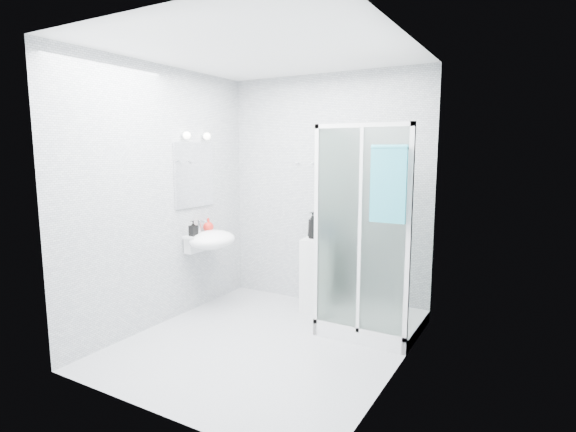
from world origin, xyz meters
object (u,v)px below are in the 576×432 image
Objects in this scene: shampoo_bottle_a at (313,225)px; soap_dispenser_black at (193,228)px; hand_towel at (388,182)px; storage_cabinet at (319,275)px; shampoo_bottle_b at (324,228)px; soap_dispenser_orange at (208,225)px; shower_enclosure at (364,286)px; wall_basin at (210,240)px.

shampoo_bottle_a is 1.29m from soap_dispenser_black.
hand_towel is at bearing 2.30° from soap_dispenser_black.
storage_cabinet is 0.53m from shampoo_bottle_b.
hand_towel is (0.96, -0.68, 1.10)m from storage_cabinet.
soap_dispenser_orange is (-1.07, -0.47, -0.02)m from shampoo_bottle_a.
soap_dispenser_black is (-1.74, -0.48, 0.50)m from shower_enclosure.
soap_dispenser_black is at bearing -177.70° from hand_towel.
wall_basin is at bearing -148.29° from shampoo_bottle_a.
hand_towel is 1.29m from shampoo_bottle_b.
soap_dispenser_black is (-2.08, -0.08, -0.56)m from hand_towel.
wall_basin is 3.68× the size of soap_dispenser_orange.
soap_dispenser_black is at bearing -145.62° from shampoo_bottle_b.
storage_cabinet is 1.35m from soap_dispenser_orange.
hand_towel is at bearing -2.44° from wall_basin.
wall_basin is 2.29× the size of shampoo_bottle_b.
shampoo_bottle_b is (0.05, 0.04, 0.53)m from storage_cabinet.
hand_towel reaches higher than storage_cabinet.
wall_basin is at bearing 62.55° from soap_dispenser_black.
soap_dispenser_orange is at bearing -173.61° from shower_enclosure.
shampoo_bottle_a is at bearing 23.70° from soap_dispenser_orange.
storage_cabinet is 1.61m from hand_towel.
shampoo_bottle_a is at bearing 158.75° from shower_enclosure.
soap_dispenser_black is (-0.09, -0.17, 0.15)m from wall_basin.
soap_dispenser_black is at bearing -143.95° from shampoo_bottle_a.
shower_enclosure is 0.82m from shampoo_bottle_b.
soap_dispenser_orange is 0.29m from soap_dispenser_black.
shampoo_bottle_a is 1.91× the size of soap_dispenser_orange.
hand_towel is at bearing -37.80° from shampoo_bottle_b.
shampoo_bottle_a is at bearing -162.71° from shampoo_bottle_b.
storage_cabinet is 1.46m from soap_dispenser_black.
shower_enclosure reaches higher than hand_towel.
shower_enclosure is at bearing -28.18° from shampoo_bottle_b.
storage_cabinet is at bearing 144.92° from hand_towel.
shampoo_bottle_a is at bearing 36.05° from soap_dispenser_black.
storage_cabinet is at bearing 34.21° from soap_dispenser_black.
shower_enclosure is 8.18× the size of shampoo_bottle_b.
shampoo_bottle_a is (-0.08, -0.00, 0.55)m from storage_cabinet.
shower_enclosure is at bearing -21.25° from shampoo_bottle_a.
shampoo_bottle_b is at bearing 142.20° from hand_towel.
hand_towel reaches higher than wall_basin.
shampoo_bottle_b reaches higher than storage_cabinet.
shower_enclosure is 1.85m from soap_dispenser_orange.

